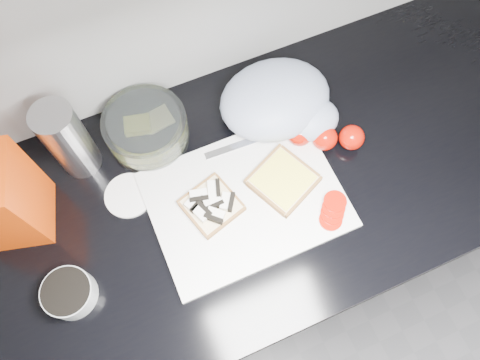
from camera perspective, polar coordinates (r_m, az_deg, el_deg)
name	(u,v)px	position (r m, az deg, el deg)	size (l,w,h in m)	color
base_cabinet	(206,257)	(1.45, -4.11, -9.37)	(3.50, 0.60, 0.86)	black
countertop	(193,209)	(1.02, -5.77, -3.56)	(3.50, 0.64, 0.04)	black
cutting_board	(246,200)	(1.00, 0.69, -2.43)	(0.40, 0.30, 0.01)	silver
bread_left	(211,205)	(0.98, -3.59, -3.02)	(0.14, 0.14, 0.03)	beige
bread_right	(283,180)	(1.00, 5.25, -0.04)	(0.17, 0.17, 0.02)	beige
tomato_slices	(333,211)	(0.99, 11.25, -3.68)	(0.09, 0.09, 0.02)	#B11004
knife	(261,137)	(1.05, 2.63, 5.27)	(0.21, 0.02, 0.01)	silver
seed_tub	(69,293)	(0.98, -20.13, -12.80)	(0.10, 0.10, 0.05)	#ABB1B1
tub_lid	(129,195)	(1.03, -13.42, -1.84)	(0.10, 0.10, 0.01)	white
glass_bowl	(147,129)	(1.05, -11.33, 6.12)	(0.18, 0.18, 0.08)	silver
steel_canister	(68,140)	(1.01, -20.23, 4.55)	(0.08, 0.08, 0.20)	#B4B4B9
grocery_bag	(280,102)	(1.05, 4.93, 9.43)	(0.26, 0.23, 0.11)	#9AA7BD
whole_tomatoes	(325,136)	(1.05, 10.37, 5.26)	(0.16, 0.11, 0.06)	#B11004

